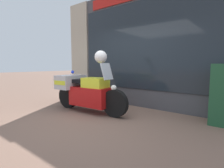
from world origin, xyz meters
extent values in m
plane|color=#7A5B4C|center=(0.00, 0.00, 0.00)|extent=(60.00, 60.00, 0.00)
cube|color=#424247|center=(0.00, 2.00, 1.77)|extent=(5.98, 0.40, 3.54)
cube|color=#B2A893|center=(-2.54, 2.03, 1.77)|extent=(0.90, 0.55, 3.54)
cube|color=#1E262D|center=(0.41, 1.79, 1.82)|extent=(4.85, 0.02, 2.54)
cube|color=slate|center=(0.37, 2.01, 0.28)|extent=(4.63, 0.30, 0.55)
cube|color=silver|center=(0.37, 2.15, 1.21)|extent=(4.63, 0.02, 1.36)
cube|color=beige|center=(0.37, 2.01, 1.88)|extent=(4.63, 0.30, 0.02)
cube|color=maroon|center=(-1.36, 2.01, 1.92)|extent=(0.18, 0.04, 0.06)
cube|color=navy|center=(-0.50, 2.01, 1.92)|extent=(0.18, 0.04, 0.06)
cube|color=#195623|center=(0.37, 2.01, 1.92)|extent=(0.18, 0.04, 0.06)
cube|color=#B7B2A8|center=(1.24, 2.01, 1.92)|extent=(0.18, 0.04, 0.06)
cube|color=black|center=(2.11, 2.01, 1.92)|extent=(0.18, 0.04, 0.06)
cube|color=orange|center=(-1.24, 1.94, 0.69)|extent=(0.19, 0.02, 0.27)
cube|color=red|center=(-0.17, 1.94, 0.69)|extent=(0.19, 0.01, 0.27)
cube|color=yellow|center=(0.91, 1.94, 0.69)|extent=(0.19, 0.02, 0.27)
cube|color=#2866B7|center=(1.99, 1.94, 0.69)|extent=(0.19, 0.03, 0.27)
cylinder|color=black|center=(0.19, 0.51, 0.34)|extent=(0.68, 0.19, 0.68)
cylinder|color=black|center=(-1.46, 0.39, 0.34)|extent=(0.68, 0.19, 0.68)
cube|color=#B71414|center=(-0.60, 0.45, 0.43)|extent=(1.16, 0.58, 0.49)
cube|color=yellow|center=(-0.42, 0.46, 0.79)|extent=(0.64, 0.49, 0.28)
cube|color=black|center=(-0.85, 0.43, 0.82)|extent=(0.68, 0.42, 0.10)
cube|color=#B7B7BC|center=(-1.34, 0.40, 0.78)|extent=(0.55, 0.83, 0.38)
cube|color=yellow|center=(-1.34, 0.40, 0.78)|extent=(0.50, 0.84, 0.11)
cube|color=#B2BCC6|center=(-0.06, 0.49, 1.10)|extent=(0.18, 0.36, 0.41)
sphere|color=white|center=(0.15, 0.51, 0.71)|extent=(0.14, 0.14, 0.14)
sphere|color=blue|center=(-1.26, 0.40, 1.06)|extent=(0.09, 0.09, 0.09)
sphere|color=white|center=(-0.24, 0.48, 1.46)|extent=(0.31, 0.31, 0.31)
camera|label=1|loc=(2.71, -2.76, 1.26)|focal=28.00mm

